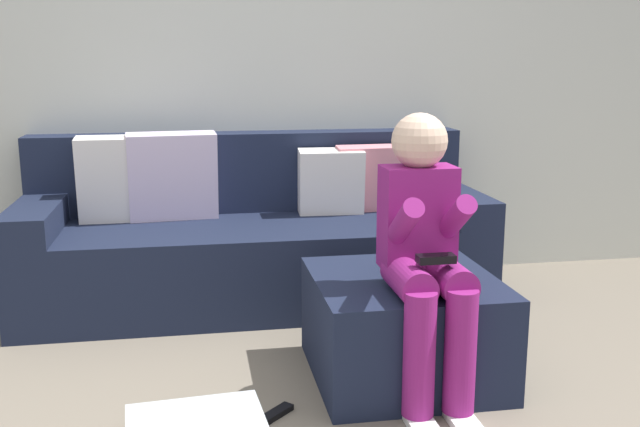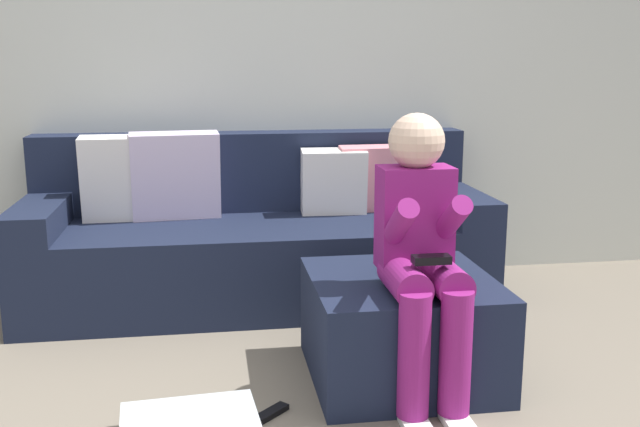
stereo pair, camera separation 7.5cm
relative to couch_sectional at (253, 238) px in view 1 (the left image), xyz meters
name	(u,v)px [view 1 (the left image)]	position (x,y,z in m)	size (l,w,h in m)	color
wall_back	(253,75)	(0.06, 0.43, 0.88)	(5.29, 0.10, 2.44)	silver
couch_sectional	(253,238)	(0.00, 0.00, 0.00)	(2.47, 0.90, 0.93)	#192138
ottoman	(403,327)	(0.53, -1.14, -0.13)	(0.75, 0.76, 0.43)	#192138
person_seated	(426,249)	(0.55, -1.35, 0.26)	(0.30, 0.59, 1.12)	#8C1E72
remote_by_storage_bin	(275,414)	(-0.04, -1.41, -0.34)	(0.17, 0.05, 0.02)	black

